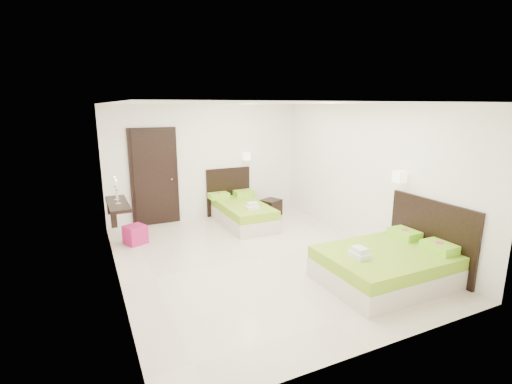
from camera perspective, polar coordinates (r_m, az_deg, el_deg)
name	(u,v)px	position (r m, az deg, el deg)	size (l,w,h in m)	color
floor	(258,258)	(6.48, 0.34, -10.15)	(5.50, 5.50, 0.00)	beige
bed_single	(242,211)	(8.26, -2.24, -2.95)	(1.09, 1.81, 1.49)	beige
bed_double	(389,263)	(5.95, 19.84, -10.29)	(1.85, 1.57, 1.53)	beige
nightstand	(271,207)	(8.88, 2.30, -2.37)	(0.43, 0.38, 0.38)	black
ottoman	(135,235)	(7.44, -18.07, -6.24)	(0.35, 0.35, 0.35)	#AA1657
door	(154,177)	(8.32, -15.35, 2.18)	(1.02, 0.15, 2.14)	black
console_shelf	(117,204)	(7.20, -20.59, -1.77)	(0.35, 1.20, 0.78)	black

